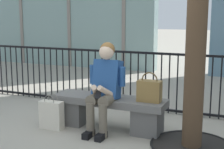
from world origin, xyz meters
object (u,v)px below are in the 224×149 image
Objects in this scene: handbag_on_bench at (149,91)px; shopping_bag at (51,115)px; seated_person_with_phone at (105,85)px; stone_bench at (109,109)px.

shopping_bag is at bearing -165.97° from handbag_on_bench.
seated_person_with_phone reaches higher than handbag_on_bench.
handbag_on_bench is 1.41m from shopping_bag.
shopping_bag is (-0.73, -0.34, -0.07)m from stone_bench.
stone_bench is at bearing 24.81° from shopping_bag.
handbag_on_bench is (0.58, -0.01, 0.33)m from stone_bench.
stone_bench is 0.67m from handbag_on_bench.
seated_person_with_phone reaches higher than stone_bench.
seated_person_with_phone reaches higher than shopping_bag.
stone_bench is 1.32× the size of seated_person_with_phone.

